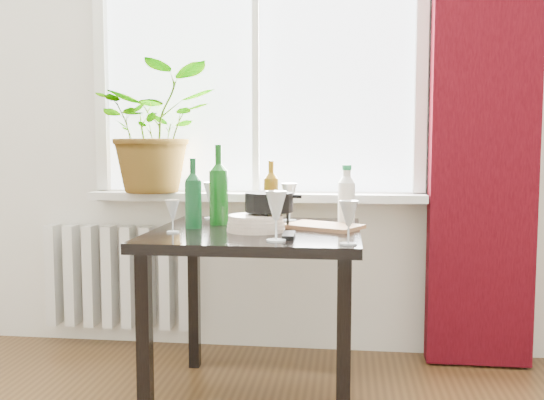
# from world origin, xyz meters

# --- Properties ---
(window) EXTENTS (1.72, 0.08, 1.62)m
(window) POSITION_xyz_m (0.00, 2.22, 1.60)
(window) COLOR white
(window) RESTS_ON ground
(windowsill) EXTENTS (1.72, 0.20, 0.04)m
(windowsill) POSITION_xyz_m (0.00, 2.15, 0.82)
(windowsill) COLOR silver
(windowsill) RESTS_ON ground
(curtain) EXTENTS (0.50, 0.12, 2.56)m
(curtain) POSITION_xyz_m (1.12, 2.12, 1.30)
(curtain) COLOR #34040B
(curtain) RESTS_ON ground
(radiator) EXTENTS (0.80, 0.10, 0.55)m
(radiator) POSITION_xyz_m (-0.75, 2.18, 0.38)
(radiator) COLOR silver
(radiator) RESTS_ON ground
(table) EXTENTS (0.85, 0.85, 0.74)m
(table) POSITION_xyz_m (0.10, 1.55, 0.65)
(table) COLOR black
(table) RESTS_ON ground
(potted_plant) EXTENTS (0.72, 0.67, 0.65)m
(potted_plant) POSITION_xyz_m (-0.50, 2.11, 1.17)
(potted_plant) COLOR #21751F
(potted_plant) RESTS_ON windowsill
(wine_bottle_left) EXTENTS (0.08, 0.08, 0.30)m
(wine_bottle_left) POSITION_xyz_m (-0.17, 1.55, 0.89)
(wine_bottle_left) COLOR #0C401B
(wine_bottle_left) RESTS_ON table
(wine_bottle_right) EXTENTS (0.11, 0.11, 0.36)m
(wine_bottle_right) POSITION_xyz_m (-0.09, 1.69, 0.92)
(wine_bottle_right) COLOR #0D4710
(wine_bottle_right) RESTS_ON table
(bottle_amber) EXTENTS (0.09, 0.09, 0.28)m
(bottle_amber) POSITION_xyz_m (0.12, 1.86, 0.88)
(bottle_amber) COLOR brown
(bottle_amber) RESTS_ON table
(cleaning_bottle) EXTENTS (0.09, 0.09, 0.26)m
(cleaning_bottle) POSITION_xyz_m (0.47, 1.74, 0.87)
(cleaning_bottle) COLOR white
(cleaning_bottle) RESTS_ON table
(wineglass_front_right) EXTENTS (0.09, 0.09, 0.19)m
(wineglass_front_right) POSITION_xyz_m (0.22, 1.25, 0.83)
(wineglass_front_right) COLOR white
(wineglass_front_right) RESTS_ON table
(wineglass_far_right) EXTENTS (0.09, 0.09, 0.16)m
(wineglass_far_right) POSITION_xyz_m (0.48, 1.20, 0.82)
(wineglass_far_right) COLOR #B2B9C0
(wineglass_far_right) RESTS_ON table
(wineglass_back_center) EXTENTS (0.09, 0.09, 0.18)m
(wineglass_back_center) POSITION_xyz_m (0.21, 1.83, 0.83)
(wineglass_back_center) COLOR white
(wineglass_back_center) RESTS_ON table
(wineglass_back_left) EXTENTS (0.08, 0.08, 0.18)m
(wineglass_back_left) POSITION_xyz_m (-0.17, 1.88, 0.83)
(wineglass_back_left) COLOR silver
(wineglass_back_left) RESTS_ON table
(wineglass_front_left) EXTENTS (0.07, 0.07, 0.13)m
(wineglass_front_left) POSITION_xyz_m (-0.22, 1.41, 0.81)
(wineglass_front_left) COLOR silver
(wineglass_front_left) RESTS_ON table
(plate_stack) EXTENTS (0.30, 0.30, 0.06)m
(plate_stack) POSITION_xyz_m (0.10, 1.49, 0.77)
(plate_stack) COLOR beige
(plate_stack) RESTS_ON table
(fondue_pot) EXTENTS (0.28, 0.26, 0.16)m
(fondue_pot) POSITION_xyz_m (0.15, 1.55, 0.82)
(fondue_pot) COLOR black
(fondue_pot) RESTS_ON table
(tv_remote) EXTENTS (0.05, 0.15, 0.02)m
(tv_remote) POSITION_xyz_m (0.25, 1.35, 0.75)
(tv_remote) COLOR black
(tv_remote) RESTS_ON table
(cutting_board) EXTENTS (0.36, 0.31, 0.02)m
(cutting_board) POSITION_xyz_m (0.37, 1.62, 0.75)
(cutting_board) COLOR #9A6B45
(cutting_board) RESTS_ON table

